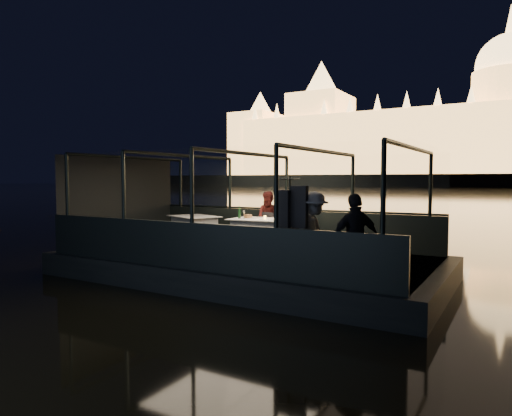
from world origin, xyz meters
The scene contains 29 objects.
river_water centered at (0.00, 80.00, 0.00)m, with size 500.00×500.00×0.00m, color black.
boat_hull centered at (0.00, 0.00, 0.00)m, with size 8.60×4.40×1.00m, color black.
boat_deck centered at (0.00, 0.00, 0.48)m, with size 8.00×4.00×0.04m, color black.
gunwale_port centered at (0.00, 2.00, 0.95)m, with size 8.00×0.08×0.90m, color black.
gunwale_starboard centered at (0.00, -2.00, 0.95)m, with size 8.00×0.08×0.90m, color black.
cabin_glass_port centered at (0.00, 2.00, 2.10)m, with size 8.00×0.02×1.40m, color #99B2B2, non-canonical shape.
cabin_glass_starboard centered at (0.00, -2.00, 2.10)m, with size 8.00×0.02×1.40m, color #99B2B2, non-canonical shape.
cabin_roof_glass centered at (0.00, 0.00, 2.80)m, with size 8.00×4.00×0.02m, color #99B2B2, non-canonical shape.
end_wall_fore centered at (-4.00, 0.00, 1.65)m, with size 0.02×4.00×2.30m, color black, non-canonical shape.
end_wall_aft centered at (4.00, 0.00, 1.65)m, with size 0.02×4.00×2.30m, color black, non-canonical shape.
canopy_ribs centered at (0.00, 0.00, 1.65)m, with size 8.00×4.00×2.30m, color black, non-canonical shape.
embankment centered at (0.00, 210.00, 1.00)m, with size 400.00×140.00×6.00m, color #423D33.
parliament_building centered at (0.00, 175.00, 29.00)m, with size 220.00×32.00×60.00m, color #F2D18C, non-canonical shape.
dining_table_central centered at (-0.09, 0.79, 0.89)m, with size 1.45×1.05×0.77m, color silver.
dining_table_aft centered at (-2.38, 1.10, 0.89)m, with size 1.36×0.99×0.72m, color silver.
chair_port_left centered at (-0.26, 1.24, 0.95)m, with size 0.40×0.40×0.87m, color black.
chair_port_right centered at (0.38, 1.24, 0.95)m, with size 0.45×0.45×0.97m, color black.
coat_stand centered at (1.84, -1.55, 1.40)m, with size 0.49×0.40×1.78m, color black, non-canonical shape.
person_woman_coral centered at (0.21, 1.51, 1.25)m, with size 0.48×0.32×1.34m, color #DD5950.
person_man_maroon centered at (-0.28, 1.56, 1.25)m, with size 0.68×0.53×1.41m, color #431412.
passenger_stripe centered at (2.17, -1.27, 1.35)m, with size 0.97×0.55×1.51m, color white.
passenger_dark centered at (3.08, -1.69, 1.35)m, with size 0.88×0.37×1.50m, color black.
wine_bottle centered at (-0.58, 0.59, 1.42)m, with size 0.07×0.07×0.31m, color #133518.
bread_basket centered at (-0.49, 0.84, 1.31)m, with size 0.22×0.22×0.09m, color brown.
amber_candle centered at (0.08, 0.68, 1.31)m, with size 0.06×0.06×0.09m, color yellow.
plate_near centered at (0.30, 0.64, 1.27)m, with size 0.26×0.26×0.02m, color white.
plate_far centered at (-0.37, 0.90, 1.27)m, with size 0.23×0.23×0.01m, color silver.
wine_glass_white centered at (-0.45, 0.59, 1.36)m, with size 0.07×0.07×0.19m, color white, non-canonical shape.
wine_glass_red centered at (0.24, 0.91, 1.36)m, with size 0.07×0.07×0.20m, color silver, non-canonical shape.
Camera 1 is at (5.39, -8.80, 2.21)m, focal length 32.00 mm.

